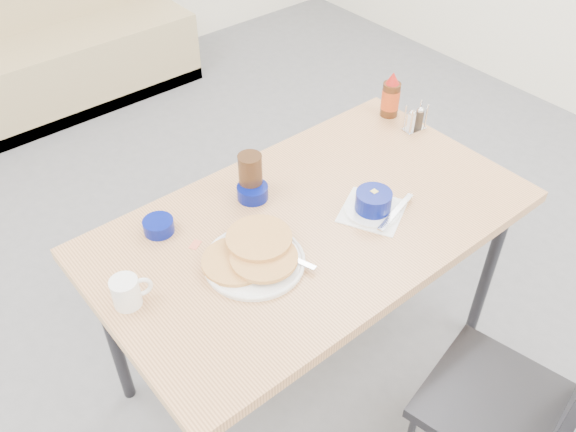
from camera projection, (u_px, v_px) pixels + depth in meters
ground at (351, 404)px, 2.29m from camera, size 6.00×6.00×0.00m
booth_bench at (34, 54)px, 3.67m from camera, size 1.90×0.56×1.22m
dining_table at (312, 234)px, 1.98m from camera, size 1.40×0.80×0.76m
diner_chair at (528, 402)px, 1.72m from camera, size 0.48×0.48×0.89m
pancake_plate at (254, 257)px, 1.78m from camera, size 0.30×0.30×0.05m
coffee_mug at (127, 292)px, 1.65m from camera, size 0.11×0.08×0.09m
grits_setting at (373, 204)px, 1.94m from camera, size 0.28×0.26×0.08m
creamer_bowl at (159, 226)px, 1.88m from camera, size 0.10×0.10×0.04m
butter_bowl at (253, 192)px, 2.00m from camera, size 0.10×0.10×0.05m
amber_tumbler at (250, 175)px, 1.99m from camera, size 0.11×0.11×0.15m
condiment_caddy at (415, 121)px, 2.30m from camera, size 0.09×0.06×0.10m
syrup_bottle at (391, 97)px, 2.35m from camera, size 0.07×0.07×0.18m
sugar_wrapper at (195, 245)px, 1.85m from camera, size 0.05×0.04×0.00m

